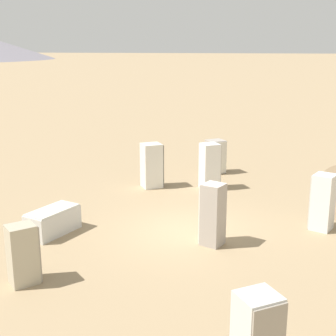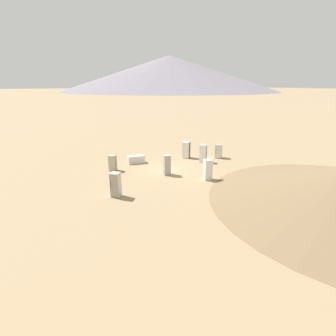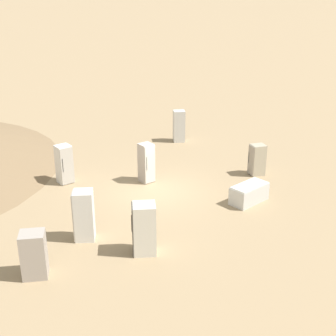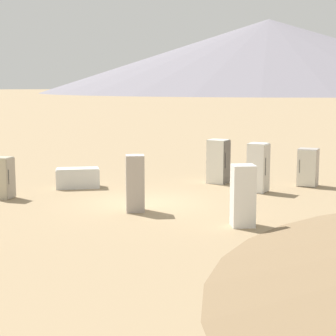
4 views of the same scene
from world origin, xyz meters
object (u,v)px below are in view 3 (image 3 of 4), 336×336
(discarded_fridge_0, at_px, (249,193))
(discarded_fridge_1, at_px, (146,163))
(discarded_fridge_3, at_px, (34,254))
(discarded_fridge_4, at_px, (257,160))
(discarded_fridge_7, at_px, (64,164))
(discarded_fridge_5, at_px, (179,126))
(discarded_fridge_2, at_px, (84,215))
(discarded_fridge_6, at_px, (144,229))

(discarded_fridge_0, bearing_deg, discarded_fridge_1, -158.57)
(discarded_fridge_1, bearing_deg, discarded_fridge_0, 114.98)
(discarded_fridge_3, height_order, discarded_fridge_4, discarded_fridge_3)
(discarded_fridge_1, xyz_separation_m, discarded_fridge_4, (-3.76, -3.60, -0.17))
(discarded_fridge_3, distance_m, discarded_fridge_7, 7.26)
(discarded_fridge_5, bearing_deg, discarded_fridge_3, -116.82)
(discarded_fridge_4, bearing_deg, discarded_fridge_1, 82.01)
(discarded_fridge_2, bearing_deg, discarded_fridge_0, -67.97)
(discarded_fridge_5, height_order, discarded_fridge_7, discarded_fridge_5)
(discarded_fridge_3, distance_m, discarded_fridge_4, 11.62)
(discarded_fridge_0, relative_size, discarded_fridge_7, 1.03)
(discarded_fridge_0, xyz_separation_m, discarded_fridge_1, (4.76, 0.68, 0.52))
(discarded_fridge_1, distance_m, discarded_fridge_7, 3.67)
(discarded_fridge_0, bearing_deg, discarded_fridge_4, 122.26)
(discarded_fridge_0, distance_m, discarded_fridge_1, 4.84)
(discarded_fridge_0, bearing_deg, discarded_fridge_5, 156.74)
(discarded_fridge_3, xyz_separation_m, discarded_fridge_6, (-1.96, -2.96, 0.14))
(discarded_fridge_1, relative_size, discarded_fridge_2, 0.98)
(discarded_fridge_7, bearing_deg, discarded_fridge_2, 71.23)
(discarded_fridge_6, bearing_deg, discarded_fridge_3, 106.89)
(discarded_fridge_6, bearing_deg, discarded_fridge_0, -51.70)
(discarded_fridge_5, bearing_deg, discarded_fridge_4, -61.65)
(discarded_fridge_2, height_order, discarded_fridge_7, discarded_fridge_2)
(discarded_fridge_3, relative_size, discarded_fridge_5, 0.83)
(discarded_fridge_0, xyz_separation_m, discarded_fridge_7, (7.72, 2.85, 0.49))
(discarded_fridge_4, bearing_deg, discarded_fridge_3, 117.56)
(discarded_fridge_1, relative_size, discarded_fridge_6, 1.01)
(discarded_fridge_0, bearing_deg, discarded_fridge_3, -97.04)
(discarded_fridge_0, distance_m, discarded_fridge_7, 8.24)
(discarded_fridge_5, xyz_separation_m, discarded_fridge_7, (0.97, 7.86, -0.02))
(discarded_fridge_1, bearing_deg, discarded_fridge_4, 150.64)
(discarded_fridge_1, relative_size, discarded_fridge_7, 1.02)
(discarded_fridge_0, relative_size, discarded_fridge_1, 1.00)
(discarded_fridge_0, xyz_separation_m, discarded_fridge_2, (3.46, 6.01, 0.53))
(discarded_fridge_6, bearing_deg, discarded_fridge_5, -11.79)
(discarded_fridge_2, height_order, discarded_fridge_5, discarded_fridge_2)
(discarded_fridge_7, bearing_deg, discarded_fridge_5, -169.24)
(discarded_fridge_2, bearing_deg, discarded_fridge_3, 149.10)
(discarded_fridge_0, distance_m, discarded_fridge_4, 3.11)
(discarded_fridge_3, height_order, discarded_fridge_5, discarded_fridge_5)
(discarded_fridge_2, distance_m, discarded_fridge_4, 9.27)
(discarded_fridge_7, bearing_deg, discarded_fridge_0, 128.12)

